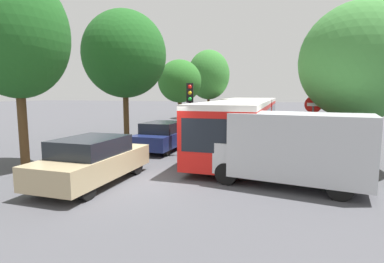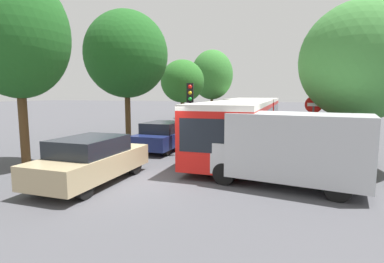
{
  "view_description": "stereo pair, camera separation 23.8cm",
  "coord_description": "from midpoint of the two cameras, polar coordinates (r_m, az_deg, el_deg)",
  "views": [
    {
      "loc": [
        4.53,
        -8.68,
        2.91
      ],
      "look_at": [
        0.2,
        4.14,
        1.2
      ],
      "focal_mm": 28.0,
      "sensor_mm": 36.0,
      "label": 1
    },
    {
      "loc": [
        4.75,
        -8.6,
        2.91
      ],
      "look_at": [
        0.2,
        4.14,
        1.2
      ],
      "focal_mm": 28.0,
      "sensor_mm": 36.0,
      "label": 2
    }
  ],
  "objects": [
    {
      "name": "tree_right_near",
      "position": [
        13.16,
        29.01,
        11.15
      ],
      "size": [
        4.56,
        4.56,
        6.37
      ],
      "color": "#51381E",
      "rests_on": "ground"
    },
    {
      "name": "traffic_light",
      "position": [
        14.0,
        -0.89,
        5.52
      ],
      "size": [
        0.38,
        0.39,
        3.4
      ],
      "rotation": [
        0.0,
        0.0,
        -1.28
      ],
      "color": "#56595E",
      "rests_on": "ground"
    },
    {
      "name": "tree_left_distant",
      "position": [
        35.75,
        2.99,
        10.72
      ],
      "size": [
        4.89,
        4.89,
        7.99
      ],
      "color": "#51381E",
      "rests_on": "ground"
    },
    {
      "name": "no_entry_sign",
      "position": [
        13.38,
        21.52,
        2.27
      ],
      "size": [
        0.7,
        0.08,
        2.82
      ],
      "rotation": [
        0.0,
        0.0,
        -1.57
      ],
      "color": "#56595E",
      "rests_on": "ground"
    },
    {
      "name": "ground_plane",
      "position": [
        10.23,
        -9.3,
        -9.42
      ],
      "size": [
        200.0,
        200.0,
        0.0
      ],
      "primitive_type": "plane",
      "color": "#47474C"
    },
    {
      "name": "tree_left_mid",
      "position": [
        19.42,
        -13.09,
        14.1
      ],
      "size": [
        5.1,
        5.1,
        7.97
      ],
      "color": "#51381E",
      "rests_on": "ground"
    },
    {
      "name": "tree_right_mid",
      "position": [
        22.28,
        25.02,
        9.87
      ],
      "size": [
        3.39,
        3.39,
        6.04
      ],
      "color": "#51381E",
      "rests_on": "ground"
    },
    {
      "name": "white_van",
      "position": [
        9.93,
        17.77,
        -2.82
      ],
      "size": [
        5.22,
        2.61,
        2.31
      ],
      "rotation": [
        0.0,
        0.0,
        3.0
      ],
      "color": "#B7BABF",
      "rests_on": "ground"
    },
    {
      "name": "articulated_bus",
      "position": [
        17.94,
        10.13,
        2.5
      ],
      "size": [
        2.99,
        17.27,
        2.56
      ],
      "rotation": [
        0.0,
        0.0,
        -1.55
      ],
      "color": "red",
      "rests_on": "ground"
    },
    {
      "name": "direction_sign_post",
      "position": [
        14.49,
        25.05,
        5.18
      ],
      "size": [
        0.1,
        1.4,
        3.6
      ],
      "rotation": [
        0.0,
        0.0,
        3.12
      ],
      "color": "#56595E",
      "rests_on": "ground"
    },
    {
      "name": "city_bus_rear",
      "position": [
        36.74,
        8.67,
        4.71
      ],
      "size": [
        2.93,
        11.05,
        2.36
      ],
      "rotation": [
        0.0,
        0.0,
        1.62
      ],
      "color": "red",
      "rests_on": "ground"
    },
    {
      "name": "queued_car_tan",
      "position": [
        10.3,
        -19.0,
        -5.19
      ],
      "size": [
        1.91,
        4.39,
        1.52
      ],
      "rotation": [
        0.0,
        0.0,
        1.58
      ],
      "color": "tan",
      "rests_on": "ground"
    },
    {
      "name": "tree_left_near",
      "position": [
        13.57,
        -30.9,
        15.47
      ],
      "size": [
        3.84,
        3.84,
        7.5
      ],
      "color": "#51381E",
      "rests_on": "ground"
    },
    {
      "name": "tree_left_far",
      "position": [
        28.09,
        -2.61,
        9.52
      ],
      "size": [
        4.01,
        4.01,
        6.04
      ],
      "color": "#51381E",
      "rests_on": "ground"
    },
    {
      "name": "queued_car_red",
      "position": [
        20.88,
        0.39,
        1.32
      ],
      "size": [
        1.9,
        4.39,
        1.52
      ],
      "rotation": [
        0.0,
        0.0,
        1.58
      ],
      "color": "#B21E19",
      "rests_on": "ground"
    },
    {
      "name": "queued_car_navy",
      "position": [
        15.6,
        -5.95,
        -0.82
      ],
      "size": [
        1.84,
        4.24,
        1.46
      ],
      "rotation": [
        0.0,
        0.0,
        1.58
      ],
      "color": "navy",
      "rests_on": "ground"
    }
  ]
}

